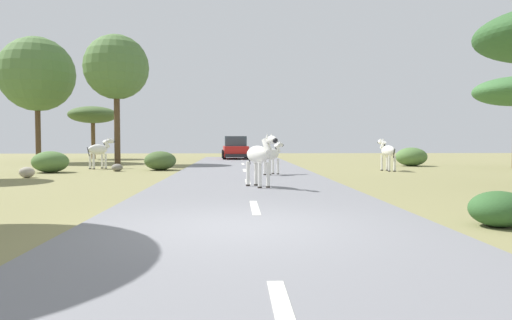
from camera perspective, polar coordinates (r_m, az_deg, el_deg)
The scene contains 17 objects.
ground_plane at distance 7.57m, azimuth -2.41°, elevation -8.54°, with size 90.00×90.00×0.00m, color olive.
road at distance 7.58m, azimuth 0.46°, elevation -8.34°, with size 6.00×64.00×0.05m, color slate.
lane_markings at distance 6.59m, azimuth 0.91°, elevation -9.72°, with size 0.16×56.00×0.01m.
zebra_0 at distance 13.64m, azimuth 0.43°, elevation 0.60°, with size 1.01×1.58×1.60m.
zebra_1 at distance 22.59m, azimuth 16.07°, elevation 1.05°, with size 0.61×1.66×1.57m.
zebra_2 at distance 24.75m, azimuth -18.96°, elevation 1.19°, with size 1.21×1.50×1.63m.
zebra_3 at distance 18.75m, azimuth 2.07°, elevation 0.69°, with size 1.04×1.27×1.38m.
car_0 at distance 35.45m, azimuth -2.60°, elevation 1.46°, with size 2.21×4.43×1.74m.
tree_3 at distance 38.40m, azimuth -19.69°, elevation 5.29°, with size 3.78×3.78×4.15m.
tree_5 at distance 29.47m, azimuth -17.03°, elevation 10.96°, with size 3.90×3.90×7.86m.
tree_7 at distance 34.08m, azimuth -25.66°, elevation 9.61°, with size 4.90×4.90×8.31m.
bush_0 at distance 22.68m, azimuth -24.28°, elevation -0.21°, with size 1.62×1.46×0.97m, color #4C7038.
bush_1 at distance 22.83m, azimuth -11.86°, elevation -0.08°, with size 1.55×1.39×0.93m, color #425B2D.
bush_2 at distance 8.69m, azimuth 28.08°, elevation -5.40°, with size 1.00×0.90×0.60m, color #2D5628.
bush_4 at distance 27.51m, azimuth 18.82°, elevation 0.39°, with size 1.76×1.59×1.06m, color #4C7038.
rock_0 at distance 19.86m, azimuth -26.68°, elevation -1.39°, with size 0.58×0.46×0.42m, color #A89E8C.
rock_1 at distance 22.47m, azimuth -16.94°, elevation -0.91°, with size 0.52×0.51×0.36m, color gray.
Camera 1 is at (-0.00, -7.44, 1.44)m, focal length 32.06 mm.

